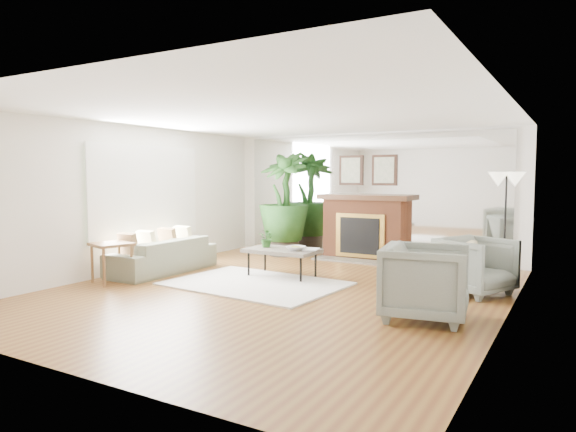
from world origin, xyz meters
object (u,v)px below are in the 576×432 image
Objects in this scene: armchair_front at (425,282)px; side_table at (111,249)px; sofa at (163,255)px; armchair_back at (475,266)px; floor_lamp at (506,188)px; potted_ficus at (284,200)px; coffee_table at (282,251)px; fireplace at (364,226)px.

armchair_front is 4.73m from side_table.
sofa is 2.09× the size of armchair_front.
sofa is 2.27× the size of armchair_back.
sofa is 2.92× the size of side_table.
floor_lamp is (5.13, 2.22, 1.16)m from sofa.
sofa is at bearing 128.12° from armchair_back.
armchair_back is 0.41× the size of potted_ficus.
side_table is 3.84m from potted_ficus.
floor_lamp is at bearing 113.59° from sofa.
sofa is 2.91m from potted_ficus.
armchair_back is at bearing 101.35° from sofa.
potted_ficus reaches higher than armchair_front.
armchair_back is at bearing 6.80° from coffee_table.
potted_ficus is (0.85, 2.65, 0.85)m from sofa.
armchair_front is (2.19, -3.65, -0.23)m from fireplace.
floor_lamp is at bearing 32.07° from side_table.
coffee_table is 0.59× the size of sofa.
coffee_table is 0.69× the size of floor_lamp.
coffee_table is 3.67m from floor_lamp.
armchair_back is 4.45m from potted_ficus.
fireplace is 1.74× the size of coffee_table.
side_table is at bearing -141.18° from coffee_table.
armchair_back is 0.92× the size of armchair_front.
potted_ficus is (-1.14, 2.02, 0.71)m from coffee_table.
armchair_back reaches higher than side_table.
coffee_table is 2.09m from sofa.
potted_ficus reaches higher than coffee_table.
armchair_front reaches higher than sofa.
armchair_back is 0.51× the size of floor_lamp.
floor_lamp reaches higher than side_table.
armchair_back is 1.63m from armchair_front.
side_table is at bearing 85.65° from armchair_front.
side_table is at bearing -103.99° from potted_ficus.
armchair_front is at bearing -59.02° from fireplace.
sofa is at bearing -162.59° from coffee_table.
armchair_back is at bearing 21.93° from side_table.
fireplace reaches higher than armchair_front.
sofa is 5.71m from floor_lamp.
fireplace is at bearing 77.19° from armchair_back.
coffee_table is 1.73× the size of side_table.
sofa is 5.01m from armchair_back.
floor_lamp reaches higher than sofa.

